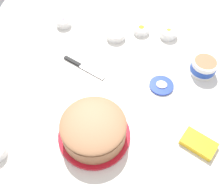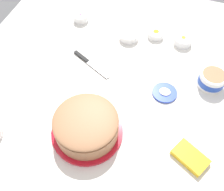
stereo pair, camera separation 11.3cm
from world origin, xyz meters
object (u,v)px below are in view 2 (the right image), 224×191
spreading_knife (88,62)px  sprinkle_bowl_pink (81,17)px  frosting_tub (212,79)px  candy_box_lower (190,157)px  sprinkle_bowl_orange (156,33)px  frosted_cake (86,126)px  sprinkle_bowl_yellow (183,40)px  paper_napkin (155,58)px  sprinkle_bowl_green (129,36)px  frosting_tub_lid (165,93)px

spreading_knife → sprinkle_bowl_pink: (0.16, -0.28, 0.02)m
frosting_tub → candy_box_lower: bearing=85.7°
sprinkle_bowl_orange → frosted_cake: bearing=78.8°
frosted_cake → sprinkle_bowl_yellow: (-0.27, -0.64, -0.03)m
frosting_tub → candy_box_lower: size_ratio=0.91×
frosted_cake → paper_napkin: size_ratio=1.92×
sprinkle_bowl_green → candy_box_lower: sprinkle_bowl_green is taller
candy_box_lower → frosting_tub_lid: bearing=-31.9°
frosted_cake → candy_box_lower: frosted_cake is taller
frosting_tub → paper_napkin: 0.29m
frosting_tub → paper_napkin: frosting_tub is taller
spreading_knife → sprinkle_bowl_yellow: size_ratio=2.36×
frosting_tub → sprinkle_bowl_yellow: 0.28m
frosting_tub_lid → sprinkle_bowl_pink: bearing=-31.9°
frosted_cake → candy_box_lower: size_ratio=2.18×
frosting_tub_lid → sprinkle_bowl_yellow: 0.35m
sprinkle_bowl_green → sprinkle_bowl_yellow: sprinkle_bowl_yellow is taller
frosted_cake → sprinkle_bowl_pink: (0.29, -0.64, -0.03)m
sprinkle_bowl_yellow → spreading_knife: bearing=34.7°
frosting_tub_lid → paper_napkin: (0.09, -0.19, -0.00)m
sprinkle_bowl_green → frosting_tub_lid: bearing=131.5°
sprinkle_bowl_green → paper_napkin: size_ratio=0.67×
sprinkle_bowl_pink → candy_box_lower: bearing=139.1°
sprinkle_bowl_orange → sprinkle_bowl_yellow: 0.14m
frosting_tub → sprinkle_bowl_orange: frosting_tub is taller
frosted_cake → frosting_tub: size_ratio=2.41×
spreading_knife → paper_napkin: bearing=-156.5°
sprinkle_bowl_green → sprinkle_bowl_yellow: bearing=-168.4°
spreading_knife → sprinkle_bowl_green: bearing=-121.2°
sprinkle_bowl_pink → frosting_tub: bearing=163.1°
sprinkle_bowl_yellow → paper_napkin: size_ratio=0.62×
sprinkle_bowl_pink → paper_napkin: bearing=162.0°
frosted_cake → sprinkle_bowl_yellow: frosted_cake is taller
frosting_tub_lid → frosting_tub: bearing=-147.5°
sprinkle_bowl_orange → candy_box_lower: bearing=114.6°
frosting_tub_lid → sprinkle_bowl_orange: (0.13, -0.35, 0.01)m
sprinkle_bowl_pink → paper_napkin: (-0.46, 0.15, -0.02)m
frosting_tub → sprinkle_bowl_orange: (0.31, -0.23, -0.02)m
sprinkle_bowl_green → sprinkle_bowl_orange: 0.14m
frosted_cake → frosting_tub_lid: (-0.25, -0.29, -0.05)m
sprinkle_bowl_green → sprinkle_bowl_pink: sprinkle_bowl_pink is taller
sprinkle_bowl_green → sprinkle_bowl_orange: bearing=-154.2°
frosted_cake → paper_napkin: frosted_cake is taller
frosted_cake → frosting_tub: frosted_cake is taller
sprinkle_bowl_orange → sprinkle_bowl_yellow: (-0.14, 0.01, 0.00)m
frosting_tub → frosting_tub_lid: frosting_tub is taller
frosted_cake → frosting_tub_lid: size_ratio=2.61×
sprinkle_bowl_orange → candy_box_lower: size_ratio=0.65×
frosting_tub_lid → sprinkle_bowl_yellow: bearing=-92.8°
sprinkle_bowl_green → paper_napkin: (-0.17, 0.10, -0.02)m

